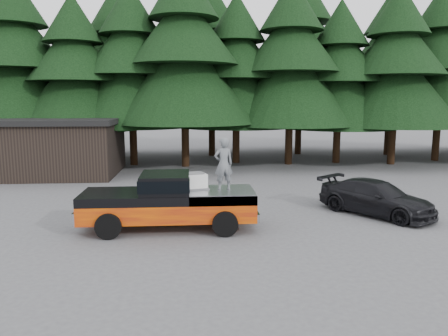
{
  "coord_description": "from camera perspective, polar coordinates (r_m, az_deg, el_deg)",
  "views": [
    {
      "loc": [
        -0.57,
        -14.14,
        4.39
      ],
      "look_at": [
        0.47,
        0.0,
        2.15
      ],
      "focal_mm": 35.0,
      "sensor_mm": 36.0,
      "label": 1
    }
  ],
  "objects": [
    {
      "name": "ground",
      "position": [
        14.82,
        -1.84,
        -8.26
      ],
      "size": [
        120.0,
        120.0,
        0.0
      ],
      "primitive_type": "plane",
      "color": "#494A4C",
      "rests_on": "ground"
    },
    {
      "name": "air_compressor",
      "position": [
        15.05,
        -3.8,
        -1.79
      ],
      "size": [
        0.88,
        0.79,
        0.51
      ],
      "primitive_type": "cube",
      "rotation": [
        0.0,
        0.0,
        0.28
      ],
      "color": "silver",
      "rests_on": "pickup_truck"
    },
    {
      "name": "truck_cab",
      "position": [
        14.84,
        -7.69,
        -1.84
      ],
      "size": [
        1.66,
        1.9,
        0.59
      ],
      "primitive_type": "cube",
      "color": "black",
      "rests_on": "pickup_truck"
    },
    {
      "name": "treeline",
      "position": [
        31.53,
        -2.48,
        15.03
      ],
      "size": [
        60.15,
        16.05,
        17.5
      ],
      "color": "black",
      "rests_on": "ground"
    },
    {
      "name": "utility_building",
      "position": [
        27.6,
        -22.01,
        2.66
      ],
      "size": [
        8.4,
        6.4,
        3.3
      ],
      "color": "black",
      "rests_on": "ground"
    },
    {
      "name": "pickup_truck",
      "position": [
        15.04,
        -7.23,
        -5.43
      ],
      "size": [
        6.0,
        2.04,
        1.33
      ],
      "primitive_type": null,
      "color": "#DE5B00",
      "rests_on": "ground"
    },
    {
      "name": "parked_car",
      "position": [
        17.76,
        19.26,
        -3.68
      ],
      "size": [
        4.17,
        4.7,
        1.31
      ],
      "primitive_type": "imported",
      "rotation": [
        0.0,
        0.0,
        0.65
      ],
      "color": "black",
      "rests_on": "ground"
    },
    {
      "name": "man_on_bed",
      "position": [
        14.73,
        -0.07,
        0.53
      ],
      "size": [
        0.73,
        0.56,
        1.79
      ],
      "primitive_type": "imported",
      "rotation": [
        0.0,
        0.0,
        3.37
      ],
      "color": "slate",
      "rests_on": "pickup_truck"
    }
  ]
}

